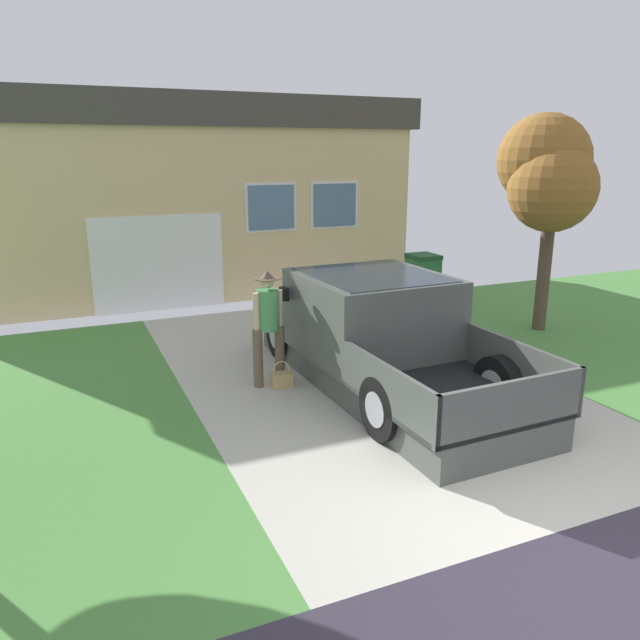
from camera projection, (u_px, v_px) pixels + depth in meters
name	position (u px, v px, depth m)	size (l,w,h in m)	color
pickup_truck	(373.00, 333.00, 9.21)	(2.27, 5.41, 1.63)	#4B4F4B
person_with_hat	(268.00, 320.00, 8.93)	(0.51, 0.41, 1.73)	brown
handbag	(281.00, 379.00, 9.04)	(0.29, 0.21, 0.40)	tan
house_with_garage	(173.00, 194.00, 15.66)	(11.12, 5.66, 4.62)	#D5BB83
neighbor_tree	(548.00, 174.00, 11.09)	(1.73, 2.02, 4.08)	brown
wheeled_trash_bin	(423.00, 276.00, 14.11)	(0.60, 0.72, 1.11)	#286B38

